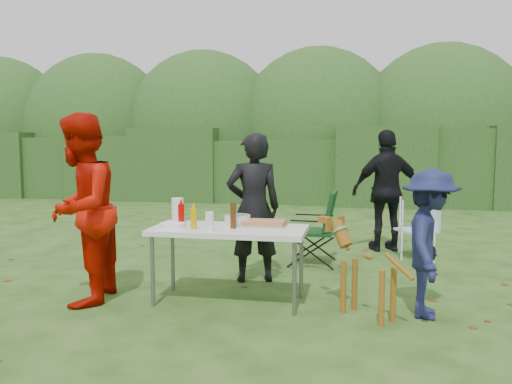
% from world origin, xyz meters
% --- Properties ---
extents(ground, '(80.00, 80.00, 0.00)m').
position_xyz_m(ground, '(0.00, 0.00, 0.00)').
color(ground, '#1E4211').
extents(hedge_row, '(22.00, 1.40, 1.70)m').
position_xyz_m(hedge_row, '(0.00, 8.00, 0.85)').
color(hedge_row, '#23471C').
rests_on(hedge_row, ground).
extents(shrub_backdrop, '(20.00, 2.60, 3.20)m').
position_xyz_m(shrub_backdrop, '(0.00, 9.60, 1.60)').
color(shrub_backdrop, '#3D6628').
rests_on(shrub_backdrop, ground).
extents(folding_table, '(1.50, 0.70, 0.74)m').
position_xyz_m(folding_table, '(-0.06, -0.03, 0.69)').
color(folding_table, silver).
rests_on(folding_table, ground).
extents(person_cook, '(0.70, 0.58, 1.66)m').
position_xyz_m(person_cook, '(0.02, 0.77, 0.83)').
color(person_cook, black).
rests_on(person_cook, ground).
extents(person_red_jacket, '(0.82, 0.99, 1.85)m').
position_xyz_m(person_red_jacket, '(-1.46, -0.32, 0.92)').
color(person_red_jacket, '#B90F01').
rests_on(person_red_jacket, ground).
extents(person_black_puffy, '(1.09, 0.71, 1.71)m').
position_xyz_m(person_black_puffy, '(1.55, 2.73, 0.86)').
color(person_black_puffy, black).
rests_on(person_black_puffy, ground).
extents(child, '(0.60, 0.92, 1.34)m').
position_xyz_m(child, '(1.80, -0.10, 0.67)').
color(child, '#181D47').
rests_on(child, ground).
extents(dog, '(0.90, 0.85, 0.84)m').
position_xyz_m(dog, '(1.27, -0.23, 0.42)').
color(dog, brown).
rests_on(dog, ground).
extents(camping_chair, '(0.62, 0.62, 0.95)m').
position_xyz_m(camping_chair, '(0.59, 1.70, 0.48)').
color(camping_chair, '#113816').
rests_on(camping_chair, ground).
extents(lawn_chair, '(0.66, 0.66, 0.82)m').
position_xyz_m(lawn_chair, '(1.93, 2.33, 0.41)').
color(lawn_chair, '#5182D1').
rests_on(lawn_chair, ground).
extents(food_tray, '(0.45, 0.30, 0.02)m').
position_xyz_m(food_tray, '(0.26, 0.13, 0.75)').
color(food_tray, '#B7B7BA').
rests_on(food_tray, folding_table).
extents(focaccia_bread, '(0.40, 0.26, 0.04)m').
position_xyz_m(focaccia_bread, '(0.26, 0.13, 0.78)').
color(focaccia_bread, '#BC7648').
rests_on(focaccia_bread, food_tray).
extents(mustard_bottle, '(0.06, 0.06, 0.20)m').
position_xyz_m(mustard_bottle, '(-0.37, -0.17, 0.84)').
color(mustard_bottle, '#D1A000').
rests_on(mustard_bottle, folding_table).
extents(ketchup_bottle, '(0.06, 0.06, 0.22)m').
position_xyz_m(ketchup_bottle, '(-0.54, -0.05, 0.85)').
color(ketchup_bottle, '#B70301').
rests_on(ketchup_bottle, folding_table).
extents(beer_bottle, '(0.06, 0.06, 0.24)m').
position_xyz_m(beer_bottle, '(-0.01, -0.06, 0.86)').
color(beer_bottle, '#47230F').
rests_on(beer_bottle, folding_table).
extents(paper_towel_roll, '(0.12, 0.12, 0.26)m').
position_xyz_m(paper_towel_roll, '(-0.63, 0.10, 0.87)').
color(paper_towel_roll, white).
rests_on(paper_towel_roll, folding_table).
extents(cup_stack, '(0.08, 0.08, 0.18)m').
position_xyz_m(cup_stack, '(-0.19, -0.26, 0.83)').
color(cup_stack, white).
rests_on(cup_stack, folding_table).
extents(pasta_bowl, '(0.26, 0.26, 0.10)m').
position_xyz_m(pasta_bowl, '(-0.02, 0.15, 0.79)').
color(pasta_bowl, silver).
rests_on(pasta_bowl, folding_table).
extents(plate_stack, '(0.24, 0.24, 0.05)m').
position_xyz_m(plate_stack, '(-0.59, -0.15, 0.77)').
color(plate_stack, white).
rests_on(plate_stack, folding_table).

